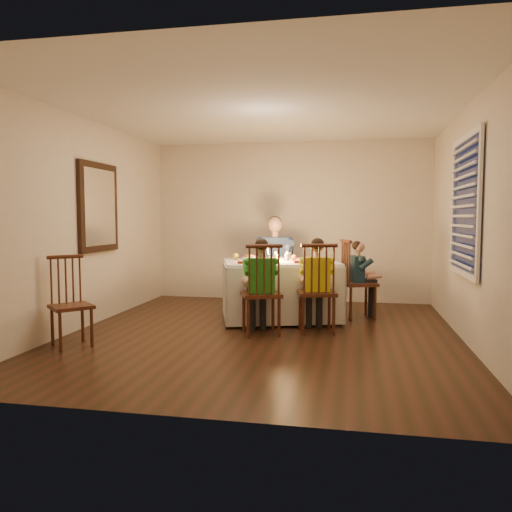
% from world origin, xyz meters
% --- Properties ---
extents(ground, '(5.00, 5.00, 0.00)m').
position_xyz_m(ground, '(0.00, 0.00, 0.00)').
color(ground, black).
rests_on(ground, ground).
extents(wall_left, '(0.02, 5.00, 2.60)m').
position_xyz_m(wall_left, '(-2.25, 0.00, 1.30)').
color(wall_left, beige).
rests_on(wall_left, ground).
extents(wall_right, '(0.02, 5.00, 2.60)m').
position_xyz_m(wall_right, '(2.25, 0.00, 1.30)').
color(wall_right, beige).
rests_on(wall_right, ground).
extents(wall_back, '(4.50, 0.02, 2.60)m').
position_xyz_m(wall_back, '(0.00, 2.50, 1.30)').
color(wall_back, beige).
rests_on(wall_back, ground).
extents(ceiling, '(5.00, 5.00, 0.00)m').
position_xyz_m(ceiling, '(0.00, 0.00, 2.60)').
color(ceiling, white).
rests_on(ceiling, wall_back).
extents(dining_table, '(1.76, 1.48, 0.76)m').
position_xyz_m(dining_table, '(0.08, 0.90, 0.56)').
color(dining_table, white).
rests_on(dining_table, ground).
extents(chair_adult, '(0.51, 0.49, 1.07)m').
position_xyz_m(chair_adult, '(-0.12, 1.68, 0.00)').
color(chair_adult, '#3B1B10').
rests_on(chair_adult, ground).
extents(chair_near_left, '(0.56, 0.55, 1.07)m').
position_xyz_m(chair_near_left, '(-0.02, -0.00, 0.00)').
color(chair_near_left, '#3B1B10').
rests_on(chair_near_left, ground).
extents(chair_near_right, '(0.52, 0.50, 1.07)m').
position_xyz_m(chair_near_right, '(0.61, 0.24, 0.00)').
color(chair_near_right, '#3B1B10').
rests_on(chair_near_right, ground).
extents(chair_end, '(0.54, 0.55, 1.07)m').
position_xyz_m(chair_end, '(1.11, 1.20, 0.00)').
color(chair_end, '#3B1B10').
rests_on(chair_end, ground).
extents(chair_extra, '(0.55, 0.55, 0.97)m').
position_xyz_m(chair_extra, '(-1.90, -0.92, 0.00)').
color(chair_extra, '#3B1B10').
rests_on(chair_extra, ground).
extents(adult, '(0.62, 0.58, 1.39)m').
position_xyz_m(adult, '(-0.12, 1.68, 0.00)').
color(adult, navy).
rests_on(adult, ground).
extents(child_green, '(0.49, 0.47, 1.13)m').
position_xyz_m(child_green, '(-0.02, -0.00, 0.00)').
color(child_green, green).
rests_on(child_green, ground).
extents(child_yellow, '(0.45, 0.43, 1.13)m').
position_xyz_m(child_yellow, '(0.61, 0.24, 0.00)').
color(child_yellow, yellow).
rests_on(child_yellow, ground).
extents(child_teal, '(0.41, 0.42, 1.05)m').
position_xyz_m(child_teal, '(1.11, 1.20, 0.00)').
color(child_teal, '#182F3C').
rests_on(child_teal, ground).
extents(setting_adult, '(0.32, 0.32, 0.02)m').
position_xyz_m(setting_adult, '(-0.03, 1.19, 0.80)').
color(setting_adult, white).
rests_on(setting_adult, dining_table).
extents(setting_green, '(0.32, 0.32, 0.02)m').
position_xyz_m(setting_green, '(-0.17, 0.50, 0.80)').
color(setting_green, white).
rests_on(setting_green, dining_table).
extents(setting_yellow, '(0.32, 0.32, 0.02)m').
position_xyz_m(setting_yellow, '(0.51, 0.74, 0.80)').
color(setting_yellow, white).
rests_on(setting_yellow, dining_table).
extents(setting_teal, '(0.32, 0.32, 0.02)m').
position_xyz_m(setting_teal, '(0.54, 1.07, 0.80)').
color(setting_teal, white).
rests_on(setting_teal, dining_table).
extents(candle_left, '(0.06, 0.06, 0.10)m').
position_xyz_m(candle_left, '(0.01, 0.88, 0.84)').
color(candle_left, white).
rests_on(candle_left, dining_table).
extents(candle_right, '(0.06, 0.06, 0.10)m').
position_xyz_m(candle_right, '(0.16, 0.93, 0.84)').
color(candle_right, white).
rests_on(candle_right, dining_table).
extents(squash, '(0.09, 0.09, 0.09)m').
position_xyz_m(squash, '(-0.57, 1.03, 0.83)').
color(squash, yellow).
rests_on(squash, dining_table).
extents(orange_fruit, '(0.08, 0.08, 0.08)m').
position_xyz_m(orange_fruit, '(0.25, 1.01, 0.83)').
color(orange_fruit, '#F95F15').
rests_on(orange_fruit, dining_table).
extents(serving_bowl, '(0.20, 0.20, 0.05)m').
position_xyz_m(serving_bowl, '(-0.38, 1.03, 0.81)').
color(serving_bowl, white).
rests_on(serving_bowl, dining_table).
extents(wall_mirror, '(0.06, 0.95, 1.15)m').
position_xyz_m(wall_mirror, '(-2.22, 0.30, 1.50)').
color(wall_mirror, black).
rests_on(wall_mirror, wall_left).
extents(window_blinds, '(0.07, 1.34, 1.54)m').
position_xyz_m(window_blinds, '(2.21, 0.10, 1.50)').
color(window_blinds, '#0C1433').
rests_on(window_blinds, wall_right).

